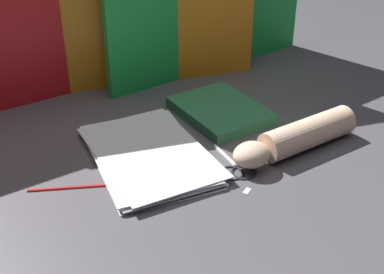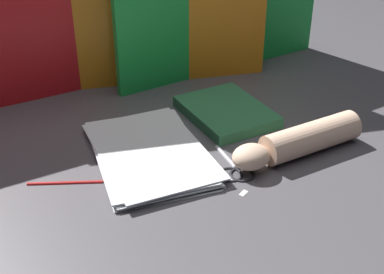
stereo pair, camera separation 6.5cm
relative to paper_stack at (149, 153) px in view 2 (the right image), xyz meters
The scene contains 9 objects.
ground_plane 0.10m from the paper_stack, 47.13° to the right, with size 6.00×6.00×0.00m, color #4C494F.
backdrop_panel_left 0.46m from the paper_stack, 118.55° to the left, with size 0.61×0.11×0.40m.
paper_stack is the anchor object (origin of this frame).
book_closed 0.25m from the paper_stack, 24.81° to the left, with size 0.20×0.24×0.03m.
scissors 0.19m from the paper_stack, 36.61° to the right, with size 0.12×0.15×0.01m.
hand_forearm 0.32m from the paper_stack, 19.36° to the right, with size 0.32×0.11×0.07m.
paper_scrap_near 0.18m from the paper_stack, 46.86° to the right, with size 0.03×0.03×0.00m.
paper_scrap_mid 0.23m from the paper_stack, 55.29° to the right, with size 0.02×0.02×0.00m.
pen 0.19m from the paper_stack, 169.43° to the right, with size 0.14×0.05×0.01m.
Camera 2 is at (-0.32, -0.85, 0.61)m, focal length 50.00 mm.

